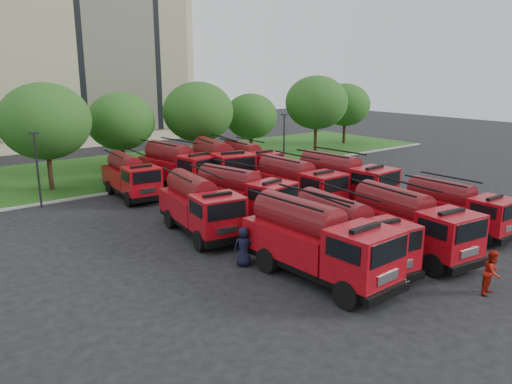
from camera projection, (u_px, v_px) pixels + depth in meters
ground at (329, 244)px, 26.88m from camera, size 140.00×140.00×0.00m
lawn at (125, 169)px, 46.61m from camera, size 70.00×16.00×0.12m
curb at (167, 184)px, 40.46m from camera, size 70.00×0.30×0.14m
apartment_building at (59, 40)px, 61.46m from camera, size 30.00×14.18×25.00m
tree_2 at (45, 121)px, 37.08m from camera, size 6.72×6.72×8.22m
tree_3 at (121, 121)px, 43.37m from camera, size 5.88×5.88×7.19m
tree_4 at (198, 112)px, 46.33m from camera, size 6.55×6.55×8.01m
tree_5 at (251, 116)px, 51.52m from camera, size 5.46×5.46×6.68m
tree_6 at (317, 103)px, 54.94m from camera, size 6.89×6.89×8.42m
tree_7 at (345, 105)px, 60.85m from camera, size 6.05×6.05×7.39m
lamp_post_0 at (37, 166)px, 33.20m from camera, size 0.60×0.25×5.11m
lamp_post_1 at (284, 138)px, 46.49m from camera, size 0.60×0.25×5.11m
fire_truck_0 at (317, 241)px, 22.06m from camera, size 3.00×7.76×3.50m
fire_truck_1 at (348, 233)px, 23.56m from camera, size 3.41×7.38×3.24m
fire_truck_2 at (409, 223)px, 25.01m from camera, size 3.41×7.49×3.29m
fire_truck_3 at (456, 208)px, 28.34m from camera, size 2.43×6.45×2.92m
fire_truck_4 at (200, 206)px, 28.19m from camera, size 3.53×7.47×3.27m
fire_truck_5 at (242, 195)px, 30.76m from camera, size 3.77×7.40×3.21m
fire_truck_6 at (297, 184)px, 33.51m from camera, size 2.66×7.19×3.27m
fire_truck_7 at (343, 180)px, 34.31m from camera, size 3.14×7.69×3.43m
fire_truck_8 at (131, 176)px, 36.27m from camera, size 2.92×6.90×3.06m
fire_truck_9 at (179, 167)px, 38.66m from camera, size 3.46×7.95×3.51m
fire_truck_10 at (219, 164)px, 39.22m from camera, size 4.25×8.40×3.65m
fire_truck_11 at (249, 161)px, 42.01m from camera, size 2.80×6.96×3.12m
firefighter_1 at (490, 294)px, 20.96m from camera, size 1.00×0.63×1.93m
firefighter_2 at (501, 238)px, 27.85m from camera, size 0.79×1.15×1.79m
firefighter_3 at (492, 238)px, 27.75m from camera, size 1.09×0.96×1.50m
firefighter_4 at (244, 266)px, 23.92m from camera, size 1.13×1.05×1.93m
firefighter_5 at (384, 204)px, 34.66m from camera, size 1.98×1.56×1.97m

